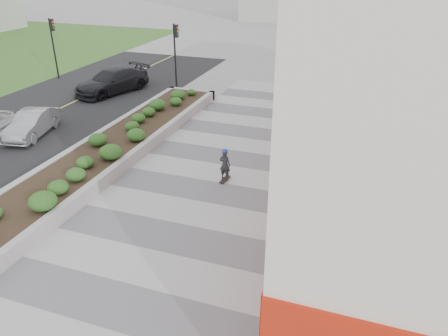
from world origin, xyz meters
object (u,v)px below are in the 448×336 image
(traffic_signal_near, at_px, (176,47))
(car_dark, at_px, (112,81))
(traffic_signal_far, at_px, (53,40))
(skateboarder, at_px, (225,165))
(planter, at_px, (115,144))
(car_silver, at_px, (32,124))

(traffic_signal_near, distance_m, car_dark, 4.68)
(traffic_signal_far, bearing_deg, traffic_signal_near, 3.11)
(car_dark, bearing_deg, skateboarder, -21.31)
(planter, relative_size, traffic_signal_far, 4.29)
(traffic_signal_far, xyz_separation_m, skateboarder, (16.58, -10.95, -2.05))
(car_silver, bearing_deg, traffic_signal_far, 109.10)
(traffic_signal_near, height_order, car_dark, traffic_signal_near)
(traffic_signal_far, xyz_separation_m, car_dark, (5.61, -1.75, -2.00))
(car_silver, relative_size, car_dark, 0.72)
(planter, distance_m, skateboarder, 5.74)
(skateboarder, xyz_separation_m, car_silver, (-10.65, 1.39, -0.10))
(car_dark, bearing_deg, car_silver, -69.01)
(planter, height_order, traffic_signal_far, traffic_signal_far)
(traffic_signal_near, distance_m, skateboarder, 13.77)
(traffic_signal_near, relative_size, car_silver, 1.13)
(skateboarder, bearing_deg, planter, 175.13)
(skateboarder, height_order, car_dark, car_dark)
(traffic_signal_near, relative_size, car_dark, 0.81)
(car_silver, bearing_deg, traffic_signal_near, 59.25)
(traffic_signal_far, height_order, car_silver, traffic_signal_far)
(traffic_signal_far, bearing_deg, planter, -42.46)
(planter, relative_size, car_dark, 3.46)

